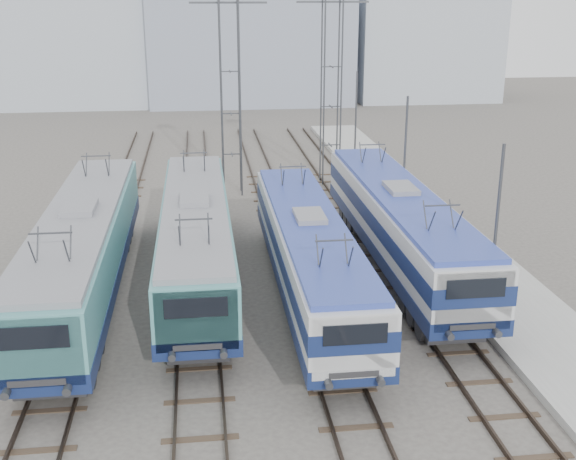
{
  "coord_description": "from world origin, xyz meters",
  "views": [
    {
      "loc": [
        -1.94,
        -21.65,
        12.08
      ],
      "look_at": [
        1.62,
        7.0,
        2.46
      ],
      "focal_mm": 45.0,
      "sensor_mm": 36.0,
      "label": 1
    }
  ],
  "objects_px": {
    "locomotive_far_left": "(82,248)",
    "mast_mid": "(404,164)",
    "locomotive_center_left": "(196,235)",
    "catenary_tower_east": "(331,80)",
    "locomotive_far_right": "(400,222)",
    "catenary_tower_west": "(230,86)",
    "locomotive_center_right": "(310,251)",
    "mast_front": "(495,239)",
    "safety_cone": "(490,317)",
    "mast_rear": "(356,124)"
  },
  "relations": [
    {
      "from": "catenary_tower_east",
      "to": "locomotive_far_right",
      "type": "bearing_deg",
      "value": -89.11
    },
    {
      "from": "locomotive_far_left",
      "to": "catenary_tower_west",
      "type": "xyz_separation_m",
      "value": [
        6.75,
        15.88,
        4.31
      ]
    },
    {
      "from": "locomotive_center_right",
      "to": "locomotive_far_right",
      "type": "bearing_deg",
      "value": 33.12
    },
    {
      "from": "locomotive_far_left",
      "to": "mast_mid",
      "type": "relative_size",
      "value": 2.68
    },
    {
      "from": "mast_front",
      "to": "safety_cone",
      "type": "xyz_separation_m",
      "value": [
        -0.1,
        -0.47,
        -2.93
      ]
    },
    {
      "from": "mast_mid",
      "to": "safety_cone",
      "type": "xyz_separation_m",
      "value": [
        -0.1,
        -12.47,
        -2.93
      ]
    },
    {
      "from": "catenary_tower_east",
      "to": "mast_rear",
      "type": "xyz_separation_m",
      "value": [
        2.1,
        2.0,
        -3.14
      ]
    },
    {
      "from": "safety_cone",
      "to": "locomotive_far_right",
      "type": "bearing_deg",
      "value": 105.34
    },
    {
      "from": "catenary_tower_west",
      "to": "mast_front",
      "type": "distance_m",
      "value": 22.0
    },
    {
      "from": "locomotive_far_right",
      "to": "catenary_tower_west",
      "type": "distance_m",
      "value": 16.21
    },
    {
      "from": "catenary_tower_west",
      "to": "mast_rear",
      "type": "distance_m",
      "value": 9.99
    },
    {
      "from": "locomotive_center_right",
      "to": "safety_cone",
      "type": "relative_size",
      "value": 31.64
    },
    {
      "from": "mast_mid",
      "to": "safety_cone",
      "type": "relative_size",
      "value": 12.81
    },
    {
      "from": "catenary_tower_west",
      "to": "mast_front",
      "type": "xyz_separation_m",
      "value": [
        8.6,
        -20.0,
        -3.14
      ]
    },
    {
      "from": "mast_front",
      "to": "safety_cone",
      "type": "distance_m",
      "value": 2.97
    },
    {
      "from": "locomotive_center_left",
      "to": "catenary_tower_east",
      "type": "xyz_separation_m",
      "value": [
        8.75,
        16.56,
        4.4
      ]
    },
    {
      "from": "locomotive_center_left",
      "to": "locomotive_center_right",
      "type": "xyz_separation_m",
      "value": [
        4.5,
        -2.46,
        -0.02
      ]
    },
    {
      "from": "locomotive_center_right",
      "to": "mast_rear",
      "type": "height_order",
      "value": "mast_rear"
    },
    {
      "from": "mast_mid",
      "to": "mast_rear",
      "type": "xyz_separation_m",
      "value": [
        0.0,
        12.0,
        0.0
      ]
    },
    {
      "from": "locomotive_center_left",
      "to": "safety_cone",
      "type": "relative_size",
      "value": 32.86
    },
    {
      "from": "locomotive_far_right",
      "to": "catenary_tower_west",
      "type": "xyz_separation_m",
      "value": [
        -6.75,
        14.09,
        4.31
      ]
    },
    {
      "from": "mast_front",
      "to": "safety_cone",
      "type": "bearing_deg",
      "value": -102.0
    },
    {
      "from": "locomotive_center_right",
      "to": "safety_cone",
      "type": "xyz_separation_m",
      "value": [
        6.25,
        -3.44,
        -1.64
      ]
    },
    {
      "from": "catenary_tower_east",
      "to": "safety_cone",
      "type": "height_order",
      "value": "catenary_tower_east"
    },
    {
      "from": "locomotive_far_left",
      "to": "catenary_tower_east",
      "type": "distance_m",
      "value": 22.66
    },
    {
      "from": "locomotive_far_left",
      "to": "safety_cone",
      "type": "relative_size",
      "value": 34.39
    },
    {
      "from": "locomotive_far_right",
      "to": "catenary_tower_west",
      "type": "bearing_deg",
      "value": 115.59
    },
    {
      "from": "mast_front",
      "to": "mast_mid",
      "type": "xyz_separation_m",
      "value": [
        0.0,
        12.0,
        0.0
      ]
    },
    {
      "from": "locomotive_far_left",
      "to": "catenary_tower_west",
      "type": "bearing_deg",
      "value": 66.97
    },
    {
      "from": "locomotive_center_left",
      "to": "catenary_tower_west",
      "type": "bearing_deg",
      "value": 81.22
    },
    {
      "from": "locomotive_center_right",
      "to": "locomotive_far_right",
      "type": "relative_size",
      "value": 0.95
    },
    {
      "from": "locomotive_far_left",
      "to": "locomotive_far_right",
      "type": "distance_m",
      "value": 13.62
    },
    {
      "from": "locomotive_center_right",
      "to": "catenary_tower_west",
      "type": "height_order",
      "value": "catenary_tower_west"
    },
    {
      "from": "locomotive_center_left",
      "to": "mast_rear",
      "type": "relative_size",
      "value": 2.57
    },
    {
      "from": "locomotive_center_right",
      "to": "catenary_tower_east",
      "type": "distance_m",
      "value": 19.99
    },
    {
      "from": "safety_cone",
      "to": "locomotive_center_right",
      "type": "bearing_deg",
      "value": 151.15
    },
    {
      "from": "locomotive_center_left",
      "to": "mast_rear",
      "type": "xyz_separation_m",
      "value": [
        10.85,
        18.56,
        1.26
      ]
    },
    {
      "from": "locomotive_center_left",
      "to": "safety_cone",
      "type": "xyz_separation_m",
      "value": [
        10.75,
        -5.91,
        -1.67
      ]
    },
    {
      "from": "locomotive_far_left",
      "to": "locomotive_center_left",
      "type": "distance_m",
      "value": 4.69
    },
    {
      "from": "locomotive_center_right",
      "to": "catenary_tower_east",
      "type": "bearing_deg",
      "value": 77.41
    },
    {
      "from": "locomotive_far_left",
      "to": "locomotive_center_right",
      "type": "distance_m",
      "value": 9.07
    },
    {
      "from": "locomotive_center_right",
      "to": "mast_front",
      "type": "xyz_separation_m",
      "value": [
        6.35,
        -2.97,
        1.29
      ]
    },
    {
      "from": "locomotive_center_right",
      "to": "locomotive_far_right",
      "type": "height_order",
      "value": "locomotive_far_right"
    },
    {
      "from": "mast_front",
      "to": "mast_rear",
      "type": "height_order",
      "value": "same"
    },
    {
      "from": "locomotive_center_left",
      "to": "catenary_tower_east",
      "type": "relative_size",
      "value": 1.5
    },
    {
      "from": "catenary_tower_east",
      "to": "mast_mid",
      "type": "relative_size",
      "value": 1.71
    },
    {
      "from": "catenary_tower_west",
      "to": "mast_front",
      "type": "relative_size",
      "value": 1.71
    },
    {
      "from": "locomotive_center_right",
      "to": "locomotive_far_right",
      "type": "xyz_separation_m",
      "value": [
        4.5,
        2.94,
        0.12
      ]
    },
    {
      "from": "locomotive_center_left",
      "to": "catenary_tower_east",
      "type": "distance_m",
      "value": 19.24
    },
    {
      "from": "locomotive_far_left",
      "to": "locomotive_center_left",
      "type": "xyz_separation_m",
      "value": [
        4.5,
        1.31,
        -0.1
      ]
    }
  ]
}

